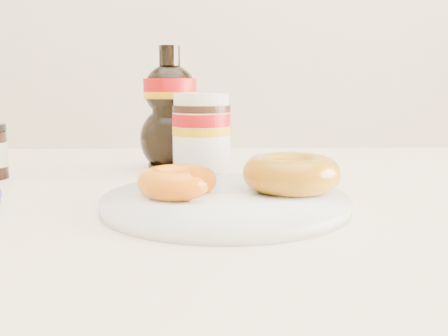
{
  "coord_description": "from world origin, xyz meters",
  "views": [
    {
      "loc": [
        0.03,
        -0.49,
        0.88
      ],
      "look_at": [
        0.05,
        0.09,
        0.79
      ],
      "focal_mm": 40.0,
      "sensor_mm": 36.0,
      "label": 1
    }
  ],
  "objects_px": {
    "dining_table": "(186,261)",
    "syrup_bottle": "(170,108)",
    "plate": "(225,201)",
    "donut_whole": "(291,173)",
    "donut_bitten": "(178,182)",
    "nutella_jar": "(201,131)"
  },
  "relations": [
    {
      "from": "dining_table",
      "to": "nutella_jar",
      "type": "height_order",
      "value": "nutella_jar"
    },
    {
      "from": "plate",
      "to": "donut_bitten",
      "type": "relative_size",
      "value": 3.09
    },
    {
      "from": "donut_bitten",
      "to": "syrup_bottle",
      "type": "xyz_separation_m",
      "value": [
        -0.03,
        0.26,
        0.07
      ]
    },
    {
      "from": "dining_table",
      "to": "donut_bitten",
      "type": "relative_size",
      "value": 16.31
    },
    {
      "from": "dining_table",
      "to": "syrup_bottle",
      "type": "height_order",
      "value": "syrup_bottle"
    },
    {
      "from": "dining_table",
      "to": "syrup_bottle",
      "type": "relative_size",
      "value": 7.34
    },
    {
      "from": "plate",
      "to": "nutella_jar",
      "type": "bearing_deg",
      "value": 98.27
    },
    {
      "from": "dining_table",
      "to": "syrup_bottle",
      "type": "bearing_deg",
      "value": 98.93
    },
    {
      "from": "plate",
      "to": "donut_whole",
      "type": "xyz_separation_m",
      "value": [
        0.08,
        0.03,
        0.03
      ]
    },
    {
      "from": "donut_whole",
      "to": "plate",
      "type": "bearing_deg",
      "value": -160.26
    },
    {
      "from": "dining_table",
      "to": "nutella_jar",
      "type": "xyz_separation_m",
      "value": [
        0.02,
        0.13,
        0.15
      ]
    },
    {
      "from": "plate",
      "to": "donut_whole",
      "type": "height_order",
      "value": "donut_whole"
    },
    {
      "from": "plate",
      "to": "donut_whole",
      "type": "distance_m",
      "value": 0.08
    },
    {
      "from": "donut_bitten",
      "to": "donut_whole",
      "type": "distance_m",
      "value": 0.13
    },
    {
      "from": "donut_whole",
      "to": "donut_bitten",
      "type": "bearing_deg",
      "value": -168.8
    },
    {
      "from": "dining_table",
      "to": "donut_bitten",
      "type": "xyz_separation_m",
      "value": [
        -0.0,
        -0.06,
        0.11
      ]
    },
    {
      "from": "nutella_jar",
      "to": "donut_bitten",
      "type": "bearing_deg",
      "value": -96.55
    },
    {
      "from": "donut_bitten",
      "to": "donut_whole",
      "type": "bearing_deg",
      "value": -6.17
    },
    {
      "from": "dining_table",
      "to": "plate",
      "type": "height_order",
      "value": "plate"
    },
    {
      "from": "plate",
      "to": "nutella_jar",
      "type": "xyz_separation_m",
      "value": [
        -0.03,
        0.2,
        0.06
      ]
    },
    {
      "from": "dining_table",
      "to": "donut_bitten",
      "type": "distance_m",
      "value": 0.13
    },
    {
      "from": "plate",
      "to": "donut_bitten",
      "type": "bearing_deg",
      "value": 177.77
    }
  ]
}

